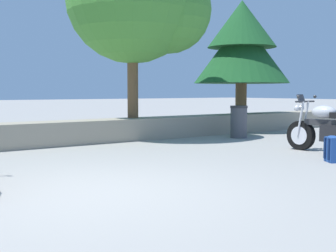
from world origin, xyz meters
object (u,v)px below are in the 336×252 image
leafy_tree_mid_left (140,0)px  pine_tree_mid_right (242,44)px  trash_bin (239,122)px  motorcycle_silver_centre (331,129)px  rider_backpack (333,148)px

leafy_tree_mid_left → pine_tree_mid_right: bearing=3.4°
pine_tree_mid_right → trash_bin: (-1.63, -1.56, -2.30)m
trash_bin → pine_tree_mid_right: bearing=43.8°
pine_tree_mid_right → trash_bin: size_ratio=4.10×
motorcycle_silver_centre → leafy_tree_mid_left: 5.74m
motorcycle_silver_centre → trash_bin: bearing=79.6°
trash_bin → motorcycle_silver_centre: bearing=-100.4°
leafy_tree_mid_left → pine_tree_mid_right: leafy_tree_mid_left is taller
leafy_tree_mid_left → rider_backpack: bearing=-82.0°
rider_backpack → motorcycle_silver_centre: bearing=36.0°
rider_backpack → leafy_tree_mid_left: leafy_tree_mid_left is taller
leafy_tree_mid_left → motorcycle_silver_centre: bearing=-69.9°
motorcycle_silver_centre → trash_bin: 3.25m
rider_backpack → trash_bin: trash_bin is taller
motorcycle_silver_centre → rider_backpack: motorcycle_silver_centre is taller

